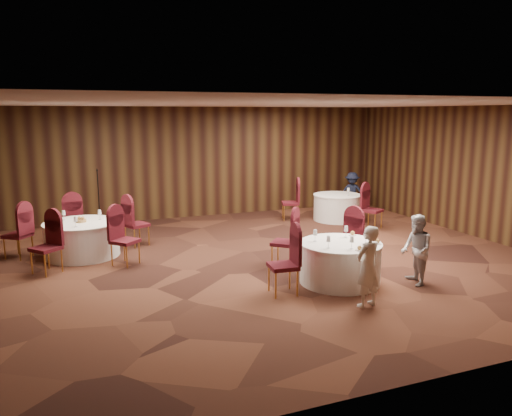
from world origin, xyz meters
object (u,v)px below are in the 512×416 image
object	(u,v)px
table_right	(337,207)
woman_b	(416,250)
table_left	(82,239)
mic_stand	(100,213)
woman_a	(368,267)
man_c	(352,192)
table_main	(340,262)

from	to	relation	value
table_right	woman_b	world-z (taller)	woman_b
table_left	table_right	bearing A→B (deg)	9.60
mic_stand	woman_a	distance (m)	7.78
table_left	table_right	world-z (taller)	same
mic_stand	woman_b	size ratio (longest dim) A/B	1.27
table_left	man_c	xyz separation A→B (m)	(7.94, 1.98, 0.25)
table_main	woman_a	xyz separation A→B (m)	(-0.19, -1.15, 0.28)
table_main	mic_stand	distance (m)	6.88
table_main	woman_a	bearing A→B (deg)	-99.57
table_main	woman_a	size ratio (longest dim) A/B	1.12
table_right	mic_stand	bearing A→B (deg)	170.27
table_main	man_c	bearing A→B (deg)	56.09
table_left	woman_b	distance (m)	6.82
man_c	table_right	bearing A→B (deg)	-103.47
woman_a	man_c	distance (m)	7.69
woman_a	woman_b	xyz separation A→B (m)	(1.40, 0.57, -0.02)
table_main	table_left	bearing A→B (deg)	140.51
woman_b	man_c	xyz separation A→B (m)	(2.48, 6.07, -0.01)
mic_stand	man_c	distance (m)	7.42
woman_a	table_left	bearing A→B (deg)	-63.75
woman_a	woman_b	world-z (taller)	woman_a
table_main	table_left	distance (m)	5.51
table_main	man_c	distance (m)	6.62
woman_a	table_right	bearing A→B (deg)	-131.29
woman_a	woman_b	distance (m)	1.51
table_right	woman_a	xyz separation A→B (m)	(-2.90, -5.83, 0.28)
table_right	man_c	world-z (taller)	man_c
table_main	man_c	world-z (taller)	man_c
woman_b	woman_a	bearing A→B (deg)	-51.68
table_main	woman_b	size ratio (longest dim) A/B	1.16
mic_stand	table_main	bearing A→B (deg)	-57.25
table_left	table_right	xyz separation A→B (m)	(6.96, 1.18, -0.00)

